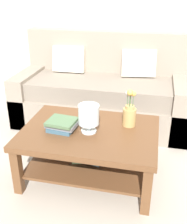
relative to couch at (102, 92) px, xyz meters
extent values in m
plane|color=#ADA393|center=(0.14, -0.85, -0.36)|extent=(10.00, 10.00, 0.00)
cube|color=beige|center=(0.14, 0.80, 0.99)|extent=(6.40, 0.12, 2.70)
cube|color=gray|center=(0.00, -0.07, -0.18)|extent=(2.03, 0.90, 0.36)
cube|color=gray|center=(0.00, -0.10, 0.10)|extent=(1.79, 0.74, 0.20)
cube|color=gray|center=(0.00, 0.28, 0.35)|extent=(2.03, 0.20, 0.70)
cube|color=gray|center=(-0.92, -0.07, -0.06)|extent=(0.20, 0.90, 0.60)
cube|color=gray|center=(0.92, -0.07, -0.06)|extent=(0.20, 0.90, 0.60)
cube|color=beige|center=(-0.46, 0.14, 0.36)|extent=(0.40, 0.19, 0.34)
cube|color=beige|center=(0.41, 0.14, 0.36)|extent=(0.42, 0.24, 0.34)
cube|color=brown|center=(0.11, -1.14, 0.07)|extent=(1.14, 0.82, 0.05)
cube|color=brown|center=(-0.40, -1.49, -0.16)|extent=(0.07, 0.07, 0.41)
cube|color=brown|center=(0.63, -1.49, -0.16)|extent=(0.07, 0.07, 0.41)
cube|color=brown|center=(-0.40, -0.78, -0.16)|extent=(0.07, 0.07, 0.41)
cube|color=brown|center=(0.63, -0.78, -0.16)|extent=(0.07, 0.07, 0.41)
cube|color=brown|center=(0.11, -1.14, -0.22)|extent=(1.02, 0.70, 0.02)
cube|color=slate|center=(0.11, -1.10, -0.20)|extent=(0.29, 0.21, 0.03)
cube|color=#3D6075|center=(0.11, -1.13, -0.17)|extent=(0.32, 0.26, 0.03)
cube|color=#51704C|center=(0.11, -1.18, -0.14)|extent=(0.33, 0.27, 0.03)
cube|color=#3D6075|center=(-0.12, -1.17, 0.11)|extent=(0.23, 0.23, 0.03)
cube|color=slate|center=(-0.12, -1.18, 0.14)|extent=(0.27, 0.20, 0.03)
cube|color=#51704C|center=(-0.11, -1.18, 0.17)|extent=(0.25, 0.23, 0.03)
cylinder|color=silver|center=(0.11, -1.16, 0.10)|extent=(0.13, 0.13, 0.02)
cylinder|color=silver|center=(0.11, -1.16, 0.14)|extent=(0.04, 0.04, 0.06)
cylinder|color=silver|center=(0.11, -1.16, 0.25)|extent=(0.17, 0.17, 0.16)
sphere|color=#2D333D|center=(0.09, -1.16, 0.23)|extent=(0.05, 0.05, 0.05)
sphere|color=tan|center=(0.14, -1.15, 0.23)|extent=(0.05, 0.05, 0.05)
cylinder|color=tan|center=(0.43, -0.97, 0.17)|extent=(0.12, 0.12, 0.16)
cylinder|color=tan|center=(0.43, -0.97, 0.27)|extent=(0.08, 0.08, 0.03)
cylinder|color=#426638|center=(0.45, -0.97, 0.33)|extent=(0.01, 0.01, 0.10)
sphere|color=gold|center=(0.45, -0.97, 0.39)|extent=(0.04, 0.04, 0.04)
cylinder|color=#426638|center=(0.43, -0.94, 0.33)|extent=(0.01, 0.01, 0.09)
sphere|color=#C66B7A|center=(0.43, -0.94, 0.39)|extent=(0.06, 0.06, 0.06)
cylinder|color=#426638|center=(0.40, -0.96, 0.33)|extent=(0.01, 0.01, 0.09)
sphere|color=silver|center=(0.40, -0.96, 0.39)|extent=(0.04, 0.04, 0.04)
cylinder|color=#426638|center=(0.43, -1.00, 0.34)|extent=(0.01, 0.01, 0.11)
sphere|color=gold|center=(0.43, -1.00, 0.41)|extent=(0.05, 0.05, 0.05)
camera|label=1|loc=(0.61, -3.14, 1.23)|focal=44.49mm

